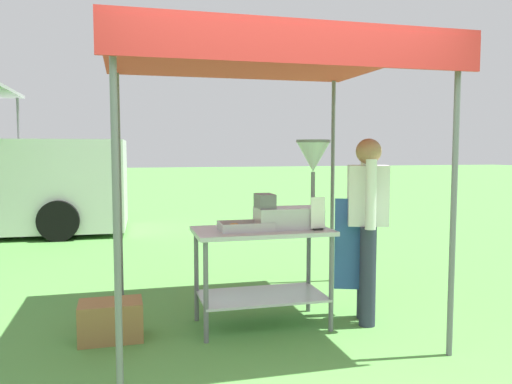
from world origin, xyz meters
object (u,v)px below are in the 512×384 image
supply_crate (111,321)px  stall_canopy (259,63)px  donut_fryer (297,192)px  vendor (367,220)px  donut_cart (262,255)px  donut_tray (245,227)px  menu_sign (318,216)px

supply_crate → stall_canopy: bearing=5.2°
stall_canopy → donut_fryer: bearing=-21.4°
vendor → supply_crate: vendor is taller
stall_canopy → supply_crate: bearing=-174.8°
stall_canopy → donut_cart: stall_canopy is taller
donut_tray → vendor: bearing=-4.5°
stall_canopy → donut_tray: stall_canopy is taller
menu_sign → vendor: 0.48m
stall_canopy → vendor: 1.63m
menu_sign → supply_crate: 1.88m
donut_tray → menu_sign: bearing=-12.8°
donut_cart → menu_sign: (0.44, -0.18, 0.35)m
stall_canopy → donut_cart: size_ratio=2.22×
menu_sign → stall_canopy: bearing=147.8°
donut_tray → stall_canopy: bearing=41.5°
donut_tray → menu_sign: 0.62m
donut_cart → donut_tray: size_ratio=2.61×
donut_tray → vendor: 1.07m
donut_fryer → menu_sign: size_ratio=2.73×
menu_sign → donut_cart: bearing=157.9°
stall_canopy → supply_crate: 2.44m
supply_crate → vendor: bearing=-2.9°
donut_tray → supply_crate: (-1.09, 0.03, -0.71)m
donut_cart → menu_sign: 0.59m
donut_tray → vendor: (1.07, -0.08, 0.04)m
donut_tray → supply_crate: donut_tray is taller
donut_tray → donut_fryer: size_ratio=0.58×
donut_fryer → menu_sign: 0.28m
stall_canopy → menu_sign: bearing=-32.2°
donut_fryer → supply_crate: size_ratio=1.52×
vendor → donut_tray: bearing=175.5°
donut_tray → supply_crate: 1.30m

